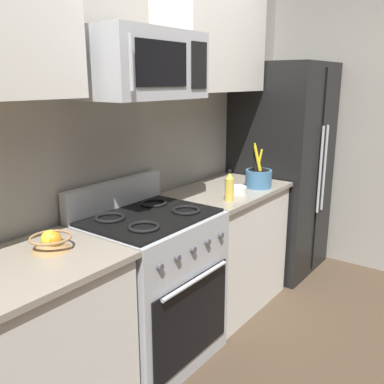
% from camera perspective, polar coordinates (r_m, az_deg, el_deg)
% --- Properties ---
extents(wall_back, '(8.00, 0.10, 2.60)m').
position_cam_1_polar(wall_back, '(2.62, -12.11, 6.25)').
color(wall_back, '#9E998E').
rests_on(wall_back, ground).
extents(counter_left, '(0.94, 0.61, 0.91)m').
position_cam_1_polar(counter_left, '(2.17, -21.92, -20.59)').
color(counter_left, silver).
rests_on(counter_left, ground).
extents(range_oven, '(0.76, 0.65, 1.09)m').
position_cam_1_polar(range_oven, '(2.62, -5.56, -12.56)').
color(range_oven, '#B2B5BA').
rests_on(range_oven, ground).
extents(counter_right, '(0.93, 0.61, 0.91)m').
position_cam_1_polar(counter_right, '(3.25, 4.67, -7.28)').
color(counter_right, silver).
rests_on(counter_right, ground).
extents(refrigerator, '(0.77, 0.72, 1.82)m').
position_cam_1_polar(refrigerator, '(3.85, 11.90, 3.02)').
color(refrigerator, black).
rests_on(refrigerator, ground).
extents(wall_right, '(0.10, 8.00, 2.60)m').
position_cam_1_polar(wall_right, '(4.05, 23.10, 8.32)').
color(wall_right, '#9E998E').
rests_on(wall_right, ground).
extents(microwave, '(0.68, 0.44, 0.35)m').
position_cam_1_polar(microwave, '(2.35, -6.86, 16.59)').
color(microwave, '#B2B5BA').
extents(upper_cabinets_right, '(0.92, 0.34, 0.69)m').
position_cam_1_polar(upper_cabinets_right, '(3.11, 2.76, 19.69)').
color(upper_cabinets_right, silver).
extents(utensil_crock, '(0.19, 0.19, 0.33)m').
position_cam_1_polar(utensil_crock, '(3.15, 8.93, 1.93)').
color(utensil_crock, teal).
rests_on(utensil_crock, counter_right).
extents(fruit_basket, '(0.19, 0.19, 0.10)m').
position_cam_1_polar(fruit_basket, '(2.08, -18.43, -6.31)').
color(fruit_basket, '#9E7A4C').
rests_on(fruit_basket, counter_left).
extents(bottle_oil, '(0.06, 0.06, 0.20)m').
position_cam_1_polar(bottle_oil, '(2.77, 5.05, 0.71)').
color(bottle_oil, gold).
rests_on(bottle_oil, counter_right).
extents(prep_bowl, '(0.13, 0.13, 0.05)m').
position_cam_1_polar(prep_bowl, '(2.97, 6.10, 0.34)').
color(prep_bowl, white).
rests_on(prep_bowl, counter_right).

